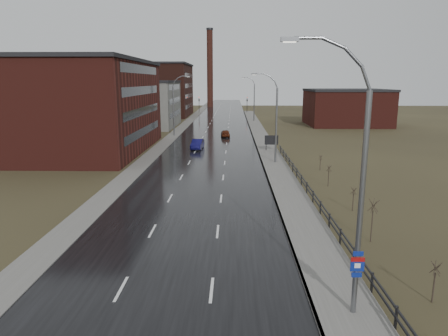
{
  "coord_description": "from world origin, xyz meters",
  "views": [
    {
      "loc": [
        3.34,
        -14.33,
        10.37
      ],
      "look_at": [
        2.58,
        19.38,
        3.0
      ],
      "focal_mm": 32.0,
      "sensor_mm": 36.0,
      "label": 1
    }
  ],
  "objects_px": {
    "billboard": "(271,141)",
    "car_near": "(197,144)",
    "streetlight_main": "(355,186)",
    "car_far": "(225,133)"
  },
  "relations": [
    {
      "from": "streetlight_main",
      "to": "car_near",
      "type": "height_order",
      "value": "streetlight_main"
    },
    {
      "from": "streetlight_main",
      "to": "car_far",
      "type": "height_order",
      "value": "streetlight_main"
    },
    {
      "from": "billboard",
      "to": "streetlight_main",
      "type": "bearing_deg",
      "value": -90.84
    },
    {
      "from": "streetlight_main",
      "to": "billboard",
      "type": "relative_size",
      "value": 4.95
    },
    {
      "from": "billboard",
      "to": "car_near",
      "type": "xyz_separation_m",
      "value": [
        -11.26,
        1.82,
        -0.91
      ]
    },
    {
      "from": "billboard",
      "to": "car_near",
      "type": "height_order",
      "value": "billboard"
    },
    {
      "from": "billboard",
      "to": "car_near",
      "type": "relative_size",
      "value": 0.54
    },
    {
      "from": "billboard",
      "to": "car_far",
      "type": "height_order",
      "value": "billboard"
    },
    {
      "from": "car_far",
      "to": "car_near",
      "type": "bearing_deg",
      "value": 69.72
    },
    {
      "from": "billboard",
      "to": "car_far",
      "type": "xyz_separation_m",
      "value": [
        -7.18,
        15.62,
        -0.98
      ]
    }
  ]
}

